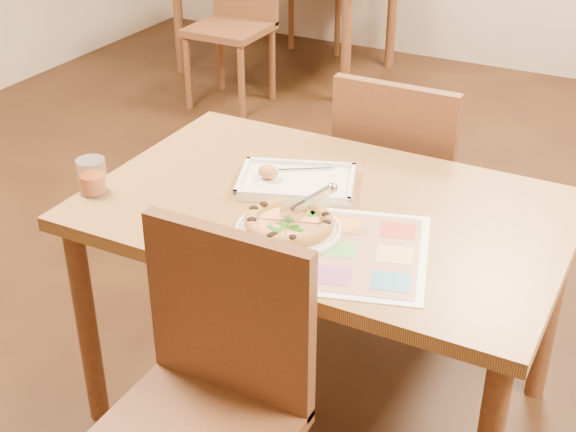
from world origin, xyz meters
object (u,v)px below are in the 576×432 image
at_px(chair_near, 210,377).
at_px(appetizer_tray, 294,182).
at_px(bg_chair_near, 237,5).
at_px(chair_far, 400,169).
at_px(menu, 366,252).
at_px(pizza, 289,223).
at_px(glass_tumbler, 93,178).
at_px(plate, 288,230).
at_px(dining_table, 325,231).
at_px(pizza_cutter, 307,203).

distance_m(chair_near, appetizer_tray, 0.69).
bearing_deg(bg_chair_near, chair_far, -44.94).
bearing_deg(bg_chair_near, menu, -52.97).
relative_size(pizza, glass_tumbler, 2.30).
distance_m(chair_far, bg_chair_near, 2.26).
bearing_deg(appetizer_tray, bg_chair_near, 124.51).
height_order(plate, glass_tumbler, glass_tumbler).
relative_size(dining_table, chair_far, 2.77).
xyz_separation_m(bg_chair_near, plate, (1.58, -2.38, 0.16)).
height_order(bg_chair_near, plate, bg_chair_near).
xyz_separation_m(plate, glass_tumbler, (-0.59, -0.05, 0.04)).
bearing_deg(menu, plate, -179.52).
bearing_deg(menu, bg_chair_near, 127.03).
distance_m(chair_near, plate, 0.45).
bearing_deg(pizza_cutter, menu, -61.01).
bearing_deg(pizza, pizza_cutter, 32.76).
height_order(bg_chair_near, appetizer_tray, bg_chair_near).
height_order(bg_chair_near, glass_tumbler, bg_chair_near).
xyz_separation_m(pizza, appetizer_tray, (-0.11, 0.23, -0.02)).
height_order(chair_near, bg_chair_near, same).
xyz_separation_m(dining_table, menu, (0.20, -0.18, 0.09)).
height_order(appetizer_tray, menu, appetizer_tray).
height_order(dining_table, glass_tumbler, glass_tumbler).
distance_m(chair_near, chair_far, 1.20).
bearing_deg(dining_table, bg_chair_near, 126.05).
bearing_deg(appetizer_tray, menu, -36.55).
relative_size(chair_near, chair_far, 1.00).
bearing_deg(chair_near, chair_far, 90.00).
bearing_deg(pizza_cutter, glass_tumbler, 136.39).
relative_size(chair_near, bg_chair_near, 1.00).
xyz_separation_m(appetizer_tray, glass_tumbler, (-0.48, -0.30, 0.03)).
bearing_deg(plate, menu, 0.48).
relative_size(chair_near, pizza, 2.02).
relative_size(chair_near, pizza_cutter, 3.78).
height_order(pizza, glass_tumbler, glass_tumbler).
distance_m(bg_chair_near, plate, 2.86).
height_order(dining_table, pizza, pizza).
distance_m(dining_table, pizza_cutter, 0.23).
bearing_deg(dining_table, chair_far, 90.00).
distance_m(dining_table, menu, 0.28).
distance_m(dining_table, chair_far, 0.61).
bearing_deg(pizza_cutter, appetizer_tray, 73.12).
xyz_separation_m(bg_chair_near, menu, (1.80, -2.38, 0.16)).
bearing_deg(pizza, appetizer_tray, 114.40).
bearing_deg(chair_near, pizza, 92.89).
height_order(chair_near, pizza_cutter, chair_near).
bearing_deg(menu, pizza, 178.45).
distance_m(pizza_cutter, glass_tumbler, 0.63).
xyz_separation_m(bg_chair_near, pizza, (1.58, -2.38, 0.18)).
bearing_deg(chair_far, pizza, 88.42).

